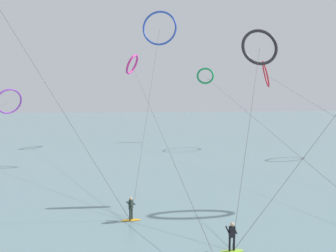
# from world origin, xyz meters

# --- Properties ---
(sea_water) EXTENTS (400.00, 200.00, 0.08)m
(sea_water) POSITION_xyz_m (0.00, 105.75, 0.04)
(sea_water) COLOR slate
(sea_water) RESTS_ON ground
(surfer_amber) EXTENTS (1.40, 0.71, 1.70)m
(surfer_amber) POSITION_xyz_m (-2.88, 19.30, 0.82)
(surfer_amber) COLOR orange
(surfer_amber) RESTS_ON ground
(surfer_lime) EXTENTS (1.40, 0.61, 1.70)m
(surfer_lime) POSITION_xyz_m (2.67, 14.08, 0.82)
(surfer_lime) COLOR #8CC62D
(surfer_lime) RESTS_ON ground
(kite_violet) EXTENTS (4.63, 48.27, 10.71)m
(kite_violet) POSITION_xyz_m (-24.02, 56.27, 8.35)
(kite_violet) COLOR purple
(kite_violet) RESTS_ON ground
(kite_magenta) EXTENTS (4.68, 49.47, 17.31)m
(kite_magenta) POSITION_xyz_m (-1.69, 56.10, 15.34)
(kite_magenta) COLOR #CC288E
(kite_magenta) RESTS_ON ground
(kite_emerald) EXTENTS (3.96, 50.03, 15.56)m
(kite_emerald) POSITION_xyz_m (13.80, 60.18, 13.69)
(kite_emerald) COLOR #199351
(kite_emerald) RESTS_ON ground
(kite_cobalt) EXTENTS (7.13, 22.86, 21.16)m
(kite_cobalt) POSITION_xyz_m (1.78, 41.05, 18.68)
(kite_cobalt) COLOR #2647B7
(kite_cobalt) RESTS_ON ground
(kite_charcoal) EXTENTS (7.85, 10.72, 15.04)m
(kite_charcoal) POSITION_xyz_m (8.79, 24.18, 13.33)
(kite_charcoal) COLOR black
(kite_charcoal) RESTS_ON ground
(kite_crimson) EXTENTS (3.41, 42.14, 15.73)m
(kite_crimson) POSITION_xyz_m (22.22, 49.87, 13.29)
(kite_crimson) COLOR red
(kite_crimson) RESTS_ON ground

